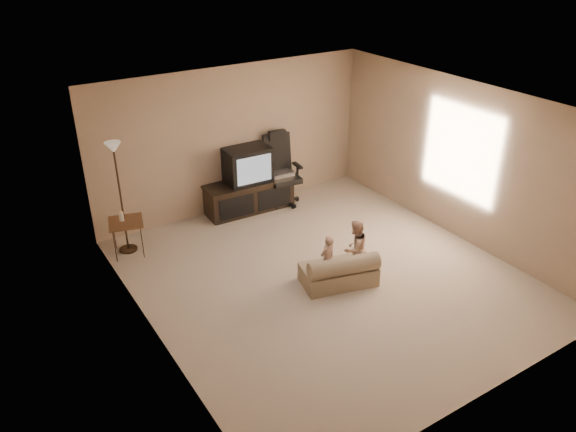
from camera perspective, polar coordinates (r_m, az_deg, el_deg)
name	(u,v)px	position (r m, az deg, el deg)	size (l,w,h in m)	color
floor	(326,277)	(8.10, 3.87, -6.19)	(5.50, 5.50, 0.00)	#B3A18E
room_shell	(329,180)	(7.38, 4.23, 3.70)	(5.50, 5.50, 5.50)	white
tv_stand	(249,185)	(9.79, -4.03, 3.21)	(1.63, 0.66, 1.15)	black
office_chair	(281,178)	(10.03, -0.68, 3.86)	(0.67, 0.70, 1.31)	black
side_table	(125,222)	(8.73, -16.20, -0.63)	(0.61, 0.61, 0.74)	brown
floor_lamp	(117,173)	(8.51, -16.97, 4.15)	(0.27, 0.27, 1.76)	#312216
child_sofa	(340,272)	(7.86, 5.29, -5.68)	(1.13, 0.81, 0.50)	tan
toddler_left	(327,259)	(7.81, 4.02, -4.39)	(0.27, 0.20, 0.74)	tan
toddler_right	(355,248)	(7.98, 6.80, -3.25)	(0.42, 0.23, 0.86)	tan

